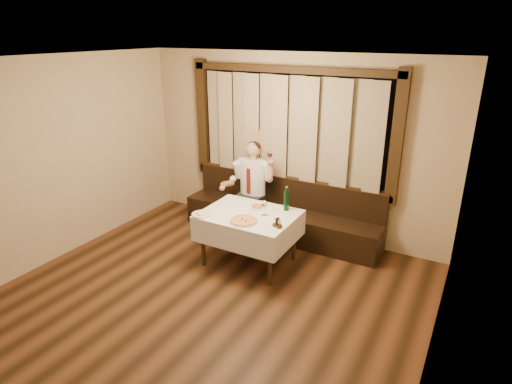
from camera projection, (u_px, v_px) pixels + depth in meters
The scene contains 10 objects.
room at pixel (217, 177), 4.94m from camera, with size 5.01×6.01×2.81m.
banquette at pixel (281, 216), 6.79m from camera, with size 3.20×0.61×0.94m.
dining_table at pixel (249, 220), 5.84m from camera, with size 1.27×0.97×0.76m.
pizza at pixel (244, 221), 5.53m from camera, with size 0.37×0.37×0.04m.
pasta_red at pixel (257, 205), 5.96m from camera, with size 0.26×0.26×0.09m.
pasta_cream at pixel (202, 212), 5.74m from camera, with size 0.27×0.27×0.09m.
green_bottle at pixel (287, 200), 5.85m from camera, with size 0.08×0.08×0.35m.
table_wine_glass at pixel (264, 205), 5.68m from camera, with size 0.08×0.08×0.21m.
cruet_caddy at pixel (277, 224), 5.38m from camera, with size 0.13×0.10×0.13m.
seated_man at pixel (251, 181), 6.76m from camera, with size 0.82×0.61×1.46m.
Camera 1 is at (2.66, -2.90, 3.09)m, focal length 30.00 mm.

